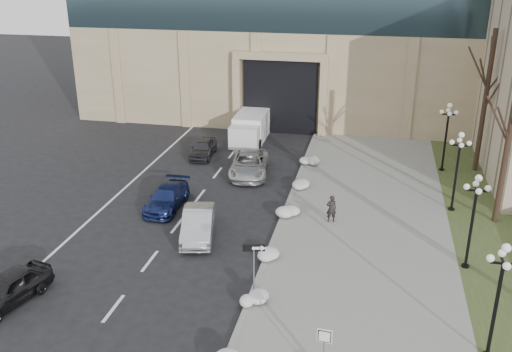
# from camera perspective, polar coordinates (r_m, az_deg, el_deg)

# --- Properties ---
(sidewalk) EXTENTS (9.00, 40.00, 0.12)m
(sidewalk) POSITION_cam_1_polar(r_m,az_deg,el_deg) (29.86, 10.65, -6.54)
(sidewalk) COLOR gray
(sidewalk) RESTS_ON ground
(curb) EXTENTS (0.30, 40.00, 0.14)m
(curb) POSITION_cam_1_polar(r_m,az_deg,el_deg) (30.21, 2.07, -5.78)
(curb) COLOR gray
(curb) RESTS_ON ground
(grass_strip) EXTENTS (4.00, 40.00, 0.10)m
(grass_strip) POSITION_cam_1_polar(r_m,az_deg,el_deg) (30.54, 23.01, -7.37)
(grass_strip) COLOR #374321
(grass_strip) RESTS_ON ground
(car_a) EXTENTS (2.57, 4.34, 1.38)m
(car_a) POSITION_cam_1_polar(r_m,az_deg,el_deg) (26.64, -23.60, -10.29)
(car_a) COLOR black
(car_a) RESTS_ON ground
(car_b) EXTENTS (2.50, 4.64, 1.45)m
(car_b) POSITION_cam_1_polar(r_m,az_deg,el_deg) (29.86, -5.83, -4.81)
(car_b) COLOR #AAACB2
(car_b) RESTS_ON ground
(car_c) EXTENTS (1.81, 4.36, 1.26)m
(car_c) POSITION_cam_1_polar(r_m,az_deg,el_deg) (33.43, -8.90, -2.16)
(car_c) COLOR navy
(car_c) RESTS_ON ground
(car_d) EXTENTS (3.11, 5.48, 1.44)m
(car_d) POSITION_cam_1_polar(r_m,az_deg,el_deg) (37.94, -0.70, 1.20)
(car_d) COLOR #B3B3B3
(car_d) RESTS_ON ground
(car_e) EXTENTS (1.77, 3.84, 1.27)m
(car_e) POSITION_cam_1_polar(r_m,az_deg,el_deg) (41.50, -5.31, 2.80)
(car_e) COLOR #313137
(car_e) RESTS_ON ground
(pedestrian) EXTENTS (0.65, 0.51, 1.55)m
(pedestrian) POSITION_cam_1_polar(r_m,az_deg,el_deg) (31.31, 7.54, -3.25)
(pedestrian) COLOR black
(pedestrian) RESTS_ON sidewalk
(box_truck) EXTENTS (2.43, 6.58, 2.08)m
(box_truck) POSITION_cam_1_polar(r_m,az_deg,el_deg) (45.24, -0.46, 4.98)
(box_truck) COLOR silver
(box_truck) RESTS_ON ground
(one_way_sign) EXTENTS (0.99, 0.36, 2.63)m
(one_way_sign) POSITION_cam_1_polar(r_m,az_deg,el_deg) (23.97, 0.17, -7.85)
(one_way_sign) COLOR slate
(one_way_sign) RESTS_ON ground
(keep_sign) EXTENTS (0.51, 0.09, 2.38)m
(keep_sign) POSITION_cam_1_polar(r_m,az_deg,el_deg) (19.88, 6.82, -16.48)
(keep_sign) COLOR slate
(keep_sign) RESTS_ON ground
(snow_clump_c) EXTENTS (1.10, 1.60, 0.36)m
(snow_clump_c) POSITION_cam_1_polar(r_m,az_deg,el_deg) (24.30, -0.25, -12.59)
(snow_clump_c) COLOR silver
(snow_clump_c) RESTS_ON sidewalk
(snow_clump_d) EXTENTS (1.10, 1.60, 0.36)m
(snow_clump_d) POSITION_cam_1_polar(r_m,az_deg,el_deg) (27.63, 1.49, -8.03)
(snow_clump_d) COLOR silver
(snow_clump_d) RESTS_ON sidewalk
(snow_clump_e) EXTENTS (1.10, 1.60, 0.36)m
(snow_clump_e) POSITION_cam_1_polar(r_m,az_deg,el_deg) (32.05, 3.44, -3.65)
(snow_clump_e) COLOR silver
(snow_clump_e) RESTS_ON sidewalk
(snow_clump_f) EXTENTS (1.10, 1.60, 0.36)m
(snow_clump_f) POSITION_cam_1_polar(r_m,az_deg,el_deg) (36.01, 4.44, -0.74)
(snow_clump_f) COLOR silver
(snow_clump_f) RESTS_ON sidewalk
(snow_clump_g) EXTENTS (1.10, 1.60, 0.36)m
(snow_clump_g) POSITION_cam_1_polar(r_m,az_deg,el_deg) (40.11, 5.57, 1.60)
(snow_clump_g) COLOR silver
(snow_clump_g) RESTS_ON sidewalk
(lamppost_a) EXTENTS (1.18, 1.18, 4.76)m
(lamppost_a) POSITION_cam_1_polar(r_m,az_deg,el_deg) (21.91, 23.17, -10.14)
(lamppost_a) COLOR black
(lamppost_a) RESTS_ON ground
(lamppost_b) EXTENTS (1.18, 1.18, 4.76)m
(lamppost_b) POSITION_cam_1_polar(r_m,az_deg,el_deg) (27.60, 20.96, -3.15)
(lamppost_b) COLOR black
(lamppost_b) RESTS_ON ground
(lamppost_c) EXTENTS (1.18, 1.18, 4.76)m
(lamppost_c) POSITION_cam_1_polar(r_m,az_deg,el_deg) (33.59, 19.54, 1.41)
(lamppost_c) COLOR black
(lamppost_c) RESTS_ON ground
(lamppost_d) EXTENTS (1.18, 1.18, 4.76)m
(lamppost_d) POSITION_cam_1_polar(r_m,az_deg,el_deg) (39.73, 18.56, 4.58)
(lamppost_d) COLOR black
(lamppost_d) RESTS_ON ground
(tree_mid) EXTENTS (3.20, 3.20, 8.50)m
(tree_mid) POSITION_cam_1_polar(r_m,az_deg,el_deg) (32.32, 24.13, 4.53)
(tree_mid) COLOR black
(tree_mid) RESTS_ON ground
(tree_far) EXTENTS (3.20, 3.20, 9.50)m
(tree_far) POSITION_cam_1_polar(r_m,az_deg,el_deg) (39.81, 22.19, 8.73)
(tree_far) COLOR black
(tree_far) RESTS_ON ground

